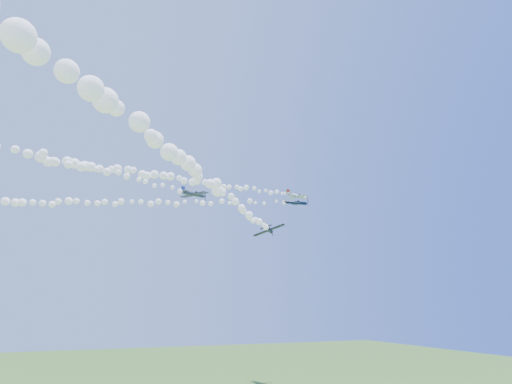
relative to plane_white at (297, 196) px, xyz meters
name	(u,v)px	position (x,y,z in m)	size (l,w,h in m)	color
plane_white	(297,196)	(0.00, 0.00, 0.00)	(7.94, 8.45, 3.04)	white
smoke_trail_white	(181,179)	(-35.40, -5.28, -0.28)	(66.12, 12.35, 3.29)	white
plane_navy	(296,203)	(-1.78, -2.43, -2.68)	(7.36, 7.73, 2.76)	#0C1935
smoke_trail_navy	(141,202)	(-42.66, 12.90, -2.87)	(77.79, 30.87, 2.91)	white
plane_grey	(194,194)	(-34.44, -15.48, -6.54)	(7.21, 7.63, 2.02)	#323548
smoke_trail_grey	(5,147)	(-69.35, -34.43, -6.96)	(66.21, 37.20, 3.34)	white
plane_black	(269,230)	(-21.07, -26.98, -15.66)	(6.12, 5.95, 2.36)	black
smoke_trail_black	(204,179)	(-43.47, -58.20, -15.91)	(43.53, 59.71, 2.72)	white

